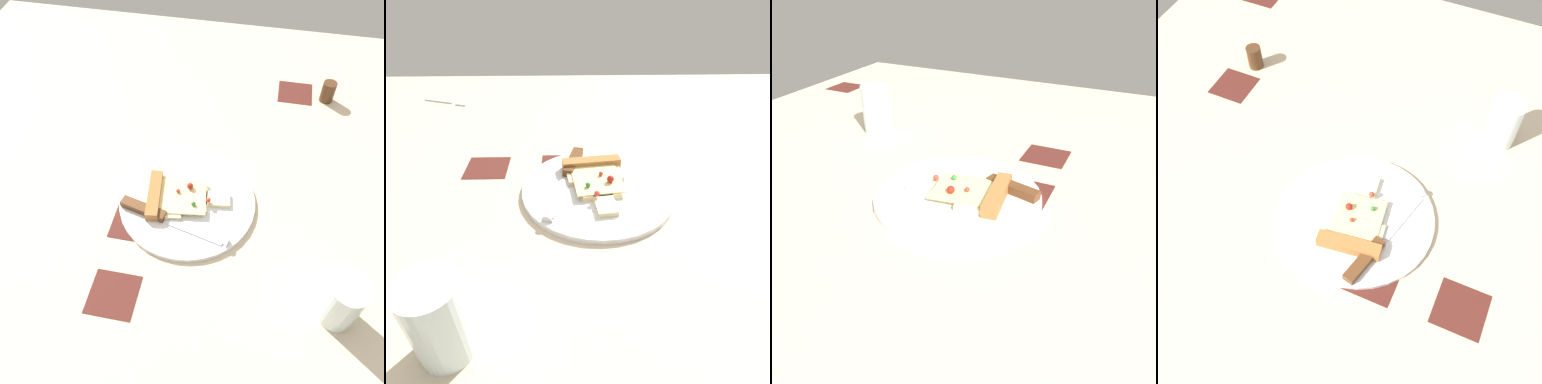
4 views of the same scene
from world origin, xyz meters
The scene contains 6 objects.
ground_plane centered at (0.01, -0.03, -1.50)cm, with size 150.10×150.10×3.00cm.
plate centered at (2.05, -2.11, 0.52)cm, with size 29.09×29.09×1.05cm, color silver.
pizza_slice centered at (1.72, 0.44, 1.84)cm, with size 12.37×18.29×2.66cm.
knife centered at (-3.71, 1.84, 1.65)cm, with size 7.88×23.79×2.45cm.
drinking_glass centered at (-17.37, -32.77, 5.54)cm, with size 6.54×6.54×11.08cm, color silver.
pepper_shaker centered at (42.23, -31.62, 2.77)cm, with size 3.50×3.50×5.53cm, color #4C2D19.
Camera 4 is at (-15.83, 42.01, 81.38)cm, focal length 45.34 mm.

